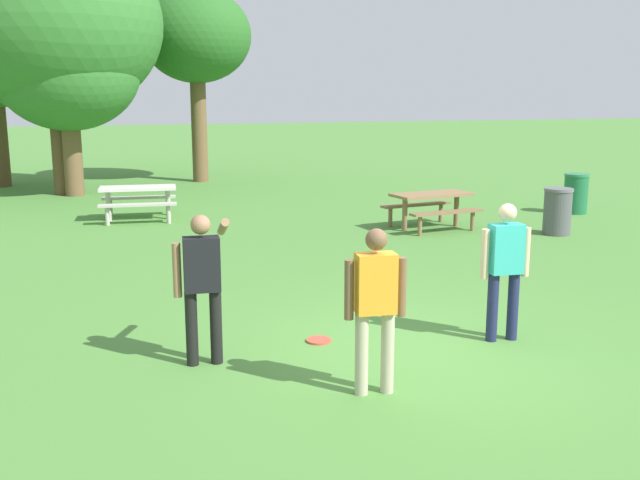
# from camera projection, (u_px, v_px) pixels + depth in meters

# --- Properties ---
(ground_plane) EXTENTS (120.00, 120.00, 0.00)m
(ground_plane) POSITION_uv_depth(u_px,v_px,m) (415.00, 349.00, 8.32)
(ground_plane) COLOR #4C8438
(person_thrower) EXTENTS (0.65, 0.67, 1.64)m
(person_thrower) POSITION_uv_depth(u_px,v_px,m) (202.00, 278.00, 7.70)
(person_thrower) COLOR black
(person_thrower) RESTS_ON ground
(person_catcher) EXTENTS (0.61, 0.25, 1.64)m
(person_catcher) POSITION_uv_depth(u_px,v_px,m) (505.00, 263.00, 8.45)
(person_catcher) COLOR #1E234C
(person_catcher) RESTS_ON ground
(person_bystander) EXTENTS (0.61, 0.26, 1.64)m
(person_bystander) POSITION_uv_depth(u_px,v_px,m) (375.00, 300.00, 6.93)
(person_bystander) COLOR #B7AD93
(person_bystander) RESTS_ON ground
(frisbee) EXTENTS (0.29, 0.29, 0.03)m
(frisbee) POSITION_uv_depth(u_px,v_px,m) (319.00, 340.00, 8.58)
(frisbee) COLOR #E04733
(frisbee) RESTS_ON ground
(picnic_table_near) EXTENTS (1.88, 1.65, 0.77)m
(picnic_table_near) POSITION_uv_depth(u_px,v_px,m) (431.00, 203.00, 15.55)
(picnic_table_near) COLOR olive
(picnic_table_near) RESTS_ON ground
(picnic_table_far) EXTENTS (1.82, 1.57, 0.77)m
(picnic_table_far) POSITION_uv_depth(u_px,v_px,m) (138.00, 196.00, 16.59)
(picnic_table_far) COLOR beige
(picnic_table_far) RESTS_ON ground
(trash_can_beside_table) EXTENTS (0.59, 0.59, 0.96)m
(trash_can_beside_table) POSITION_uv_depth(u_px,v_px,m) (557.00, 211.00, 14.93)
(trash_can_beside_table) COLOR #515156
(trash_can_beside_table) RESTS_ON ground
(trash_can_further_along) EXTENTS (0.59, 0.59, 0.96)m
(trash_can_further_along) POSITION_uv_depth(u_px,v_px,m) (576.00, 193.00, 17.55)
(trash_can_further_along) COLOR #1E663D
(trash_can_further_along) RESTS_ON ground
(tree_far_right) EXTENTS (5.95, 5.95, 7.28)m
(tree_far_right) POSITION_uv_depth(u_px,v_px,m) (54.00, 24.00, 20.02)
(tree_far_right) COLOR brown
(tree_far_right) RESTS_ON ground
(tree_slender_mid) EXTENTS (3.98, 3.98, 5.20)m
(tree_slender_mid) POSITION_uv_depth(u_px,v_px,m) (67.00, 70.00, 19.93)
(tree_slender_mid) COLOR brown
(tree_slender_mid) RESTS_ON ground
(tree_back_left) EXTENTS (3.49, 3.49, 6.12)m
(tree_back_left) POSITION_uv_depth(u_px,v_px,m) (196.00, 38.00, 22.99)
(tree_back_left) COLOR brown
(tree_back_left) RESTS_ON ground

